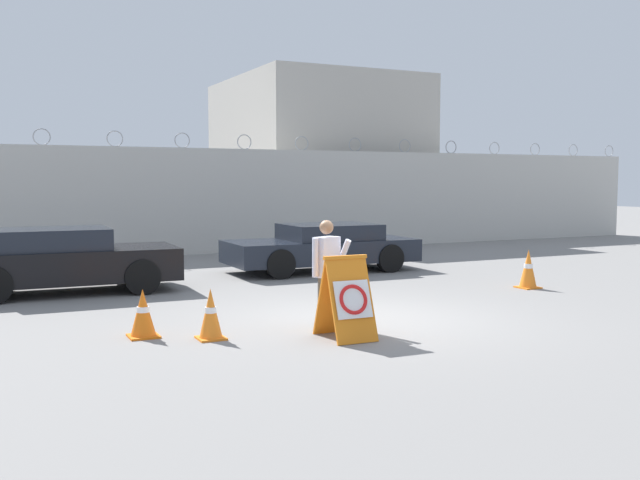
# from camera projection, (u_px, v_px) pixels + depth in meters

# --- Properties ---
(ground_plane) EXTENTS (90.00, 90.00, 0.00)m
(ground_plane) POSITION_uv_depth(u_px,v_px,m) (368.00, 319.00, 11.47)
(ground_plane) COLOR gray
(perimeter_wall) EXTENTS (36.00, 0.30, 3.65)m
(perimeter_wall) POSITION_uv_depth(u_px,v_px,m) (183.00, 201.00, 21.33)
(perimeter_wall) COLOR beige
(perimeter_wall) RESTS_ON ground_plane
(building_block) EXTENTS (6.69, 7.68, 6.25)m
(building_block) POSITION_uv_depth(u_px,v_px,m) (316.00, 158.00, 28.99)
(building_block) COLOR #B2ADA3
(building_block) RESTS_ON ground_plane
(barricade_sign) EXTENTS (0.67, 0.86, 1.18)m
(barricade_sign) POSITION_uv_depth(u_px,v_px,m) (347.00, 297.00, 10.02)
(barricade_sign) COLOR orange
(barricade_sign) RESTS_ON ground_plane
(security_guard) EXTENTS (0.66, 0.37, 1.64)m
(security_guard) POSITION_uv_depth(u_px,v_px,m) (327.00, 269.00, 10.73)
(security_guard) COLOR #514C42
(security_guard) RESTS_ON ground_plane
(traffic_cone_near) EXTENTS (0.42, 0.42, 0.69)m
(traffic_cone_near) POSITION_uv_depth(u_px,v_px,m) (143.00, 313.00, 10.13)
(traffic_cone_near) COLOR orange
(traffic_cone_near) RESTS_ON ground_plane
(traffic_cone_mid) EXTENTS (0.38, 0.38, 0.72)m
(traffic_cone_mid) POSITION_uv_depth(u_px,v_px,m) (211.00, 314.00, 10.00)
(traffic_cone_mid) COLOR orange
(traffic_cone_mid) RESTS_ON ground_plane
(traffic_cone_far) EXTENTS (0.42, 0.42, 0.80)m
(traffic_cone_far) POSITION_uv_depth(u_px,v_px,m) (528.00, 269.00, 14.75)
(traffic_cone_far) COLOR orange
(traffic_cone_far) RESTS_ON ground_plane
(parked_car_front_coupe) EXTENTS (4.34, 1.99, 1.29)m
(parked_car_front_coupe) POSITION_uv_depth(u_px,v_px,m) (64.00, 260.00, 14.06)
(parked_car_front_coupe) COLOR black
(parked_car_front_coupe) RESTS_ON ground_plane
(parked_car_rear_sedan) EXTENTS (4.66, 2.08, 1.16)m
(parked_car_rear_sedan) POSITION_uv_depth(u_px,v_px,m) (323.00, 247.00, 17.51)
(parked_car_rear_sedan) COLOR black
(parked_car_rear_sedan) RESTS_ON ground_plane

